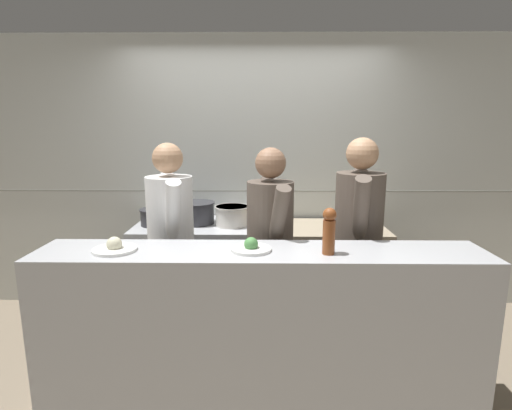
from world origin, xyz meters
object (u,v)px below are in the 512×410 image
(chef_head_cook, at_px, (171,243))
(chef_line, at_px, (358,242))
(pepper_mill, at_px, (329,230))
(plated_dish_main, at_px, (115,247))
(sauce_pot, at_px, (196,212))
(braising_pot, at_px, (232,215))
(stock_pot, at_px, (156,216))
(oven_range, at_px, (197,272))
(chef_sous, at_px, (270,248))
(plated_dish_appetiser, at_px, (251,247))

(chef_head_cook, distance_m, chef_line, 1.37)
(pepper_mill, xyz_separation_m, chef_head_cook, (-1.06, 0.63, -0.27))
(plated_dish_main, xyz_separation_m, chef_head_cook, (0.20, 0.59, -0.14))
(sauce_pot, bearing_deg, braising_pot, -12.23)
(stock_pot, xyz_separation_m, chef_head_cook, (0.26, -0.57, -0.07))
(oven_range, relative_size, chef_sous, 0.65)
(sauce_pot, xyz_separation_m, chef_head_cook, (-0.09, -0.63, -0.09))
(oven_range, bearing_deg, chef_head_cook, -97.58)
(oven_range, height_order, chef_head_cook, chef_head_cook)
(sauce_pot, relative_size, chef_line, 0.20)
(plated_dish_main, bearing_deg, chef_head_cook, 71.28)
(braising_pot, xyz_separation_m, pepper_mill, (0.64, -1.19, 0.18))
(plated_dish_main, bearing_deg, chef_line, 19.21)
(plated_dish_main, distance_m, chef_head_cook, 0.64)
(chef_head_cook, bearing_deg, chef_sous, -25.11)
(braising_pot, relative_size, chef_head_cook, 0.18)
(oven_range, distance_m, chef_sous, 1.05)
(stock_pot, relative_size, pepper_mill, 1.01)
(sauce_pot, height_order, chef_sous, chef_sous)
(chef_head_cook, bearing_deg, oven_range, 63.59)
(oven_range, xyz_separation_m, plated_dish_appetiser, (0.53, -1.18, 0.61))
(stock_pot, height_order, plated_dish_main, plated_dish_main)
(pepper_mill, xyz_separation_m, chef_line, (0.31, 0.59, -0.25))
(sauce_pot, relative_size, pepper_mill, 1.22)
(oven_range, relative_size, plated_dish_appetiser, 4.38)
(sauce_pot, relative_size, chef_sous, 0.20)
(oven_range, relative_size, stock_pot, 3.85)
(plated_dish_appetiser, bearing_deg, oven_range, 114.07)
(sauce_pot, distance_m, chef_head_cook, 0.64)
(stock_pot, xyz_separation_m, sauce_pot, (0.35, 0.06, 0.02))
(chef_sous, distance_m, chef_line, 0.64)
(pepper_mill, bearing_deg, chef_head_cook, 149.36)
(chef_line, bearing_deg, plated_dish_main, -149.51)
(braising_pot, distance_m, plated_dish_main, 1.30)
(stock_pot, distance_m, chef_head_cook, 0.63)
(plated_dish_main, bearing_deg, braising_pot, 61.98)
(oven_range, relative_size, chef_line, 0.62)
(pepper_mill, bearing_deg, chef_line, 61.83)
(oven_range, xyz_separation_m, chef_sous, (0.65, -0.69, 0.45))
(chef_head_cook, relative_size, chef_sous, 1.02)
(plated_dish_main, height_order, chef_head_cook, chef_head_cook)
(plated_dish_main, relative_size, pepper_mill, 0.95)
(plated_dish_appetiser, height_order, pepper_mill, pepper_mill)
(plated_dish_main, bearing_deg, pepper_mill, -1.74)
(oven_range, xyz_separation_m, stock_pot, (-0.34, -0.04, 0.53))
(oven_range, distance_m, stock_pot, 0.64)
(plated_dish_main, xyz_separation_m, pepper_mill, (1.26, -0.04, 0.12))
(oven_range, relative_size, braising_pot, 3.53)
(chef_sous, bearing_deg, chef_head_cook, 159.26)
(braising_pot, relative_size, chef_line, 0.18)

